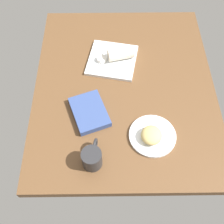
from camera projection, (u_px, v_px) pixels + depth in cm
name	position (u px, v px, depth cm)	size (l,w,h in cm)	color
dining_table	(124.00, 86.00, 139.85)	(110.00, 90.00, 4.00)	brown
round_plate	(152.00, 136.00, 121.84)	(20.95, 20.95, 1.40)	white
scone_pastry	(152.00, 135.00, 118.48)	(9.60, 9.20, 4.89)	tan
square_plate	(112.00, 60.00, 145.67)	(24.58, 24.58, 1.60)	white
sauce_cup	(102.00, 59.00, 143.48)	(5.18, 5.18, 2.10)	silver
breakfast_wrap	(121.00, 53.00, 142.66)	(6.54, 6.54, 13.23)	beige
book_stack	(89.00, 112.00, 127.44)	(24.00, 20.81, 3.14)	#33477F
coffee_mug	(92.00, 158.00, 111.99)	(13.29, 8.43, 9.28)	#262628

